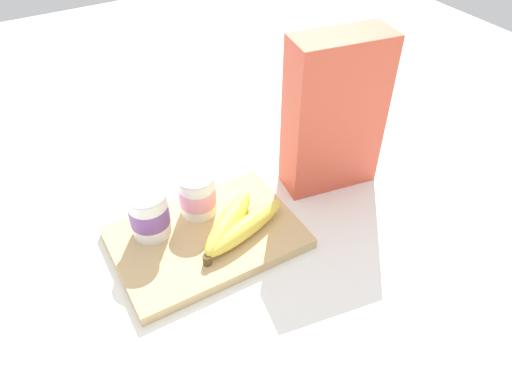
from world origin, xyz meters
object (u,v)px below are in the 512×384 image
cutting_board (207,237)px  cereal_box (334,115)px  yogurt_cup_front (149,213)px  banana_bunch (236,225)px  yogurt_cup_back (197,194)px

cutting_board → cereal_box: size_ratio=1.04×
cutting_board → yogurt_cup_front: (-0.08, 0.05, 0.05)m
cutting_board → yogurt_cup_front: 0.11m
cereal_box → yogurt_cup_front: bearing=-173.2°
cereal_box → yogurt_cup_front: (-0.35, 0.01, -0.08)m
cereal_box → banana_bunch: cereal_box is taller
cereal_box → yogurt_cup_back: 0.28m
cutting_board → yogurt_cup_back: (0.01, 0.06, 0.05)m
cereal_box → yogurt_cup_back: (-0.26, 0.02, -0.09)m
yogurt_cup_back → banana_bunch: (0.03, -0.08, -0.02)m
banana_bunch → yogurt_cup_back: bearing=111.8°
cereal_box → banana_bunch: 0.26m
yogurt_cup_back → banana_bunch: yogurt_cup_back is taller
yogurt_cup_front → cutting_board: bearing=-32.8°
yogurt_cup_front → banana_bunch: 0.14m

